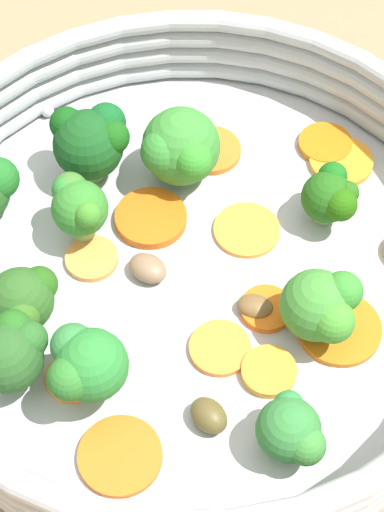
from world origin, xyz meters
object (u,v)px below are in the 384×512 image
carrot_slice_7 (325,144)px  broccoli_floret_0 (322,306)px  carrot_slice_2 (151,218)px  broccoli_floret_3 (185,148)px  broccoli_floret_7 (331,196)px  carrot_slice_5 (269,371)px  broccoli_floret_6 (91,141)px  carrot_slice_0 (220,348)px  mushroom_piece_2 (255,306)px  carrot_slice_9 (73,377)px  broccoli_floret_8 (11,353)px  carrot_slice_8 (266,309)px  mushroom_piece_1 (148,272)px  skillet (192,279)px  carrot_slice_4 (120,456)px  carrot_slice_10 (339,328)px  carrot_slice_1 (92,259)px  broccoli_floret_9 (86,364)px  broccoli_floret_5 (78,205)px  carrot_slice_11 (341,161)px  broccoli_floret_2 (291,431)px  carrot_slice_3 (210,150)px  mushroom_piece_0 (215,415)px  carrot_slice_12 (247,230)px  broccoli_floret_4 (23,300)px

carrot_slice_7 → broccoli_floret_0: size_ratio=0.78×
carrot_slice_2 → broccoli_floret_3: size_ratio=0.81×
carrot_slice_7 → broccoli_floret_7: (0.06, -0.01, 0.02)m
carrot_slice_5 → broccoli_floret_6: size_ratio=0.60×
carrot_slice_5 → carrot_slice_0: bearing=-124.6°
mushroom_piece_2 → carrot_slice_9: bearing=-71.9°
carrot_slice_9 → carrot_slice_5: bearing=86.5°
broccoli_floret_7 → broccoli_floret_8: bearing=-64.0°
carrot_slice_8 → broccoli_floret_6: size_ratio=0.60×
broccoli_floret_0 → mushroom_piece_1: broccoli_floret_0 is taller
skillet → carrot_slice_2: carrot_slice_2 is taller
skillet → carrot_slice_4: size_ratio=7.57×
broccoli_floret_8 → mushroom_piece_1: bearing=127.9°
skillet → carrot_slice_4: carrot_slice_4 is taller
carrot_slice_10 → carrot_slice_8: bearing=-112.8°
carrot_slice_1 → broccoli_floret_0: 0.14m
carrot_slice_8 → broccoli_floret_6: (-0.11, -0.09, 0.03)m
carrot_slice_2 → carrot_slice_7: bearing=113.3°
carrot_slice_7 → broccoli_floret_9: bearing=-43.8°
broccoli_floret_3 → broccoli_floret_5: 0.07m
broccoli_floret_3 → broccoli_floret_5: bearing=-59.3°
carrot_slice_1 → carrot_slice_2: carrot_slice_2 is taller
carrot_slice_2 → broccoli_floret_5: bearing=-81.3°
carrot_slice_11 → broccoli_floret_2: size_ratio=1.05×
carrot_slice_9 → broccoli_floret_0: bearing=97.4°
carrot_slice_2 → carrot_slice_3: (-0.05, 0.04, -0.00)m
mushroom_piece_0 → mushroom_piece_1: size_ratio=0.94×
carrot_slice_4 → carrot_slice_1: bearing=-174.8°
carrot_slice_2 → carrot_slice_9: bearing=-25.4°
carrot_slice_12 → broccoli_floret_4: bearing=-68.2°
broccoli_floret_3 → broccoli_floret_8: bearing=-37.7°
carrot_slice_8 → mushroom_piece_1: (-0.03, -0.06, 0.00)m
carrot_slice_4 → broccoli_floret_4: 0.10m
broccoli_floret_8 → mushroom_piece_0: (0.03, 0.10, -0.02)m
skillet → broccoli_floret_0: (0.05, 0.06, 0.03)m
skillet → carrot_slice_12: carrot_slice_12 is taller
carrot_slice_9 → mushroom_piece_1: 0.07m
carrot_slice_7 → carrot_slice_12: size_ratio=0.86×
carrot_slice_2 → broccoli_floret_2: size_ratio=1.13×
carrot_slice_7 → carrot_slice_9: same height
broccoli_floret_0 → broccoli_floret_7: 0.08m
carrot_slice_1 → broccoli_floret_7: size_ratio=0.81×
carrot_slice_11 → mushroom_piece_0: bearing=-30.5°
broccoli_floret_0 → broccoli_floret_4: size_ratio=1.08×
carrot_slice_11 → broccoli_floret_6: (-0.01, -0.15, 0.03)m
carrot_slice_0 → carrot_slice_11: bearing=144.2°
carrot_slice_8 → broccoli_floret_2: (0.08, -0.00, 0.02)m
carrot_slice_8 → broccoli_floret_4: bearing=-92.0°
carrot_slice_3 → broccoli_floret_3: bearing=-42.8°
carrot_slice_10 → broccoli_floret_5: size_ratio=1.07×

